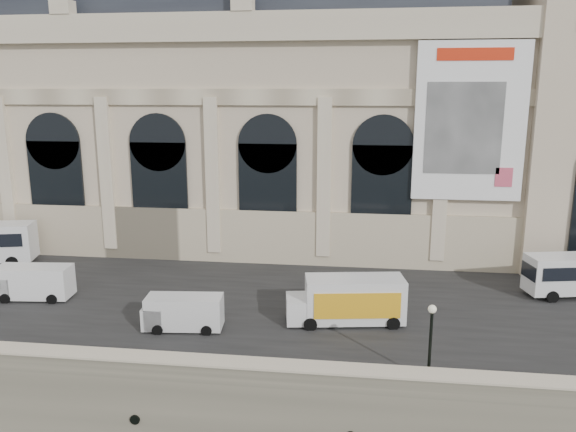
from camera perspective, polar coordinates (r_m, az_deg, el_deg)
name	(u,v)px	position (r m, az deg, el deg)	size (l,w,h in m)	color
quay	(236,253)	(66.05, -5.28, -3.72)	(160.00, 70.00, 6.00)	gray
street	(178,290)	(45.88, -11.09, -7.40)	(160.00, 24.00, 0.06)	#2D2D2D
parapet	(102,363)	(34.25, -18.35, -13.95)	(160.00, 1.40, 1.21)	gray
museum	(168,108)	(61.06, -12.05, 10.66)	(69.00, 18.70, 29.10)	beige
van_b	(180,313)	(38.40, -10.94, -9.61)	(5.36, 2.54, 2.32)	silver
van_c	(29,282)	(47.20, -24.78, -6.14)	(5.94, 2.81, 2.57)	white
box_truck	(348,300)	(38.79, 6.10, -8.52)	(8.25, 3.83, 3.21)	silver
lamp_right	(430,344)	(31.94, 14.25, -12.50)	(0.45, 0.45, 4.46)	black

